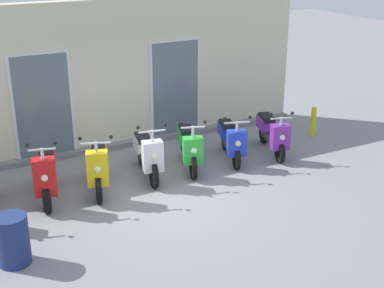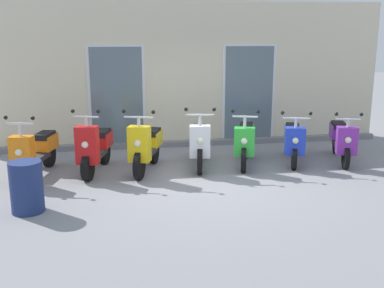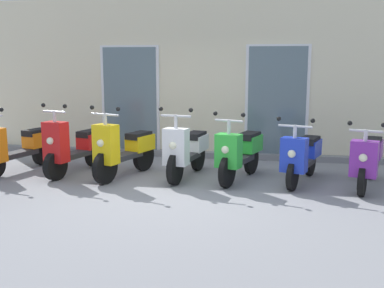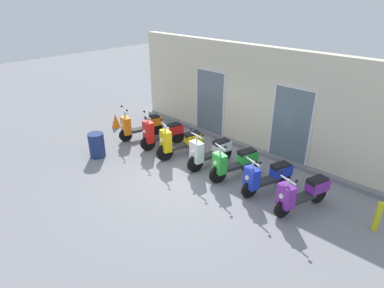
{
  "view_description": "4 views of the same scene",
  "coord_description": "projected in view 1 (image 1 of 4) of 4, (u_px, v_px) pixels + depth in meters",
  "views": [
    {
      "loc": [
        -3.72,
        -8.19,
        4.48
      ],
      "look_at": [
        0.69,
        0.25,
        0.78
      ],
      "focal_mm": 50.28,
      "sensor_mm": 36.0,
      "label": 1
    },
    {
      "loc": [
        -1.6,
        -7.77,
        2.59
      ],
      "look_at": [
        -0.19,
        0.53,
        0.54
      ],
      "focal_mm": 43.43,
      "sensor_mm": 36.0,
      "label": 2
    },
    {
      "loc": [
        1.43,
        -6.55,
        1.91
      ],
      "look_at": [
        0.16,
        0.61,
        0.63
      ],
      "focal_mm": 42.41,
      "sensor_mm": 36.0,
      "label": 3
    },
    {
      "loc": [
        5.46,
        -5.6,
        4.72
      ],
      "look_at": [
        -0.53,
        0.71,
        0.6
      ],
      "focal_mm": 30.66,
      "sensor_mm": 36.0,
      "label": 4
    }
  ],
  "objects": [
    {
      "name": "storefront_facade",
      "position": [
        110.0,
        78.0,
        11.75
      ],
      "size": [
        9.38,
        0.5,
        3.26
      ],
      "color": "beige",
      "rests_on": "ground_plane"
    },
    {
      "name": "scooter_blue",
      "position": [
        231.0,
        139.0,
        11.38
      ],
      "size": [
        0.81,
        1.48,
        1.13
      ],
      "color": "black",
      "rests_on": "ground_plane"
    },
    {
      "name": "trash_bin",
      "position": [
        13.0,
        240.0,
        7.74
      ],
      "size": [
        0.47,
        0.47,
        0.77
      ],
      "primitive_type": "cylinder",
      "color": "navy",
      "rests_on": "ground_plane"
    },
    {
      "name": "scooter_white",
      "position": [
        147.0,
        153.0,
        10.55
      ],
      "size": [
        0.65,
        1.59,
        1.25
      ],
      "color": "black",
      "rests_on": "ground_plane"
    },
    {
      "name": "scooter_yellow",
      "position": [
        99.0,
        166.0,
        9.95
      ],
      "size": [
        0.82,
        1.55,
        1.26
      ],
      "color": "black",
      "rests_on": "ground_plane"
    },
    {
      "name": "ground_plane",
      "position": [
        165.0,
        193.0,
        10.0
      ],
      "size": [
        40.0,
        40.0,
        0.0
      ],
      "primitive_type": "plane",
      "color": "gray"
    },
    {
      "name": "scooter_red",
      "position": [
        46.0,
        175.0,
        9.63
      ],
      "size": [
        0.71,
        1.55,
        1.28
      ],
      "color": "black",
      "rests_on": "ground_plane"
    },
    {
      "name": "curb_bollard",
      "position": [
        313.0,
        121.0,
        12.78
      ],
      "size": [
        0.12,
        0.12,
        0.7
      ],
      "primitive_type": "cylinder",
      "color": "yellow",
      "rests_on": "ground_plane"
    },
    {
      "name": "scooter_purple",
      "position": [
        272.0,
        132.0,
        11.72
      ],
      "size": [
        0.78,
        1.55,
        1.1
      ],
      "color": "black",
      "rests_on": "ground_plane"
    },
    {
      "name": "scooter_green",
      "position": [
        189.0,
        146.0,
        10.91
      ],
      "size": [
        0.77,
        1.51,
        1.19
      ],
      "color": "black",
      "rests_on": "ground_plane"
    }
  ]
}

